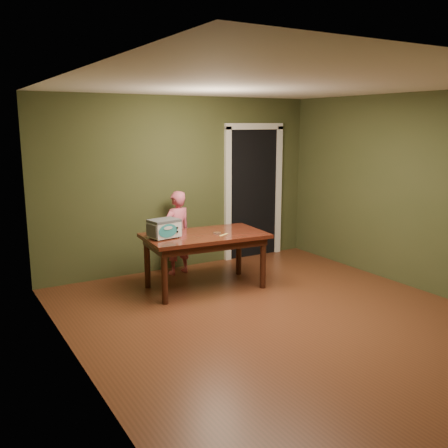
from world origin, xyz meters
name	(u,v)px	position (x,y,z in m)	size (l,w,h in m)	color
floor	(279,319)	(0.00, 0.00, 0.00)	(5.00, 5.00, 0.00)	#5D2D1A
room_shell	(283,170)	(0.00, 0.00, 1.71)	(4.52, 5.02, 2.61)	#3F4424
doorway	(244,192)	(1.30, 2.78, 1.06)	(1.10, 0.66, 2.25)	black
dining_table	(205,241)	(-0.20, 1.41, 0.65)	(1.67, 1.02, 0.75)	#3E180E
toy_oven	(164,228)	(-0.76, 1.46, 0.88)	(0.43, 0.33, 0.24)	#4C4F54
baking_pan	(217,233)	(-0.06, 1.33, 0.76)	(0.10, 0.10, 0.02)	silver
spatula	(224,235)	(-0.02, 1.22, 0.75)	(0.18, 0.03, 0.01)	#E3C862
child	(177,233)	(-0.23, 2.20, 0.62)	(0.45, 0.30, 1.24)	#DB5A74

